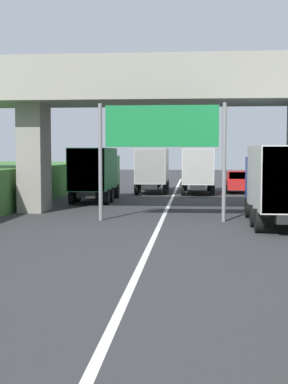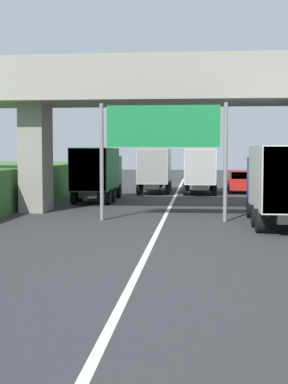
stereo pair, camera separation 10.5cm
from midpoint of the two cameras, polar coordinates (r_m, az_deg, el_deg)
lane_centre_stripe at (r=23.58m, az=1.77°, el=-3.61°), size 0.20×85.26×0.01m
overpass_bridge at (r=29.15m, az=2.52°, el=9.66°), size 40.00×4.80×7.92m
overhead_highway_sign at (r=25.46m, az=2.09°, el=6.00°), size 5.88×0.18×5.42m
truck_silver at (r=43.59m, az=1.25°, el=2.48°), size 2.44×7.30×3.44m
truck_white at (r=42.92m, az=5.85°, el=2.44°), size 2.44×7.30×3.44m
truck_green at (r=35.91m, az=-4.71°, el=2.12°), size 2.44×7.30×3.44m
truck_blue at (r=24.56m, az=13.91°, el=1.10°), size 2.44×7.30×3.44m
car_red at (r=43.90m, az=9.91°, el=1.03°), size 1.86×4.10×1.72m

